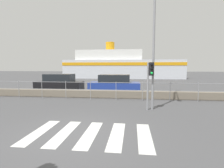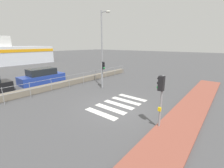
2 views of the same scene
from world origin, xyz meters
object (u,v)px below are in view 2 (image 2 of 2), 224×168
at_px(traffic_light_far, 103,69).
at_px(parked_car_blue, 42,77).
at_px(traffic_light_near, 161,91).
at_px(streetlamp, 103,43).

height_order(traffic_light_far, parked_car_blue, traffic_light_far).
bearing_deg(traffic_light_far, traffic_light_near, -117.15).
height_order(traffic_light_near, traffic_light_far, traffic_light_near).
distance_m(traffic_light_far, streetlamp, 2.34).
xyz_separation_m(traffic_light_far, parked_car_blue, (-2.53, 6.56, -1.17)).
relative_size(traffic_light_near, streetlamp, 0.39).
bearing_deg(streetlamp, parked_car_blue, 112.35).
bearing_deg(streetlamp, traffic_light_far, -171.91).
bearing_deg(traffic_light_far, streetlamp, 8.09).
xyz_separation_m(traffic_light_near, streetlamp, (3.69, 6.91, 2.22)).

